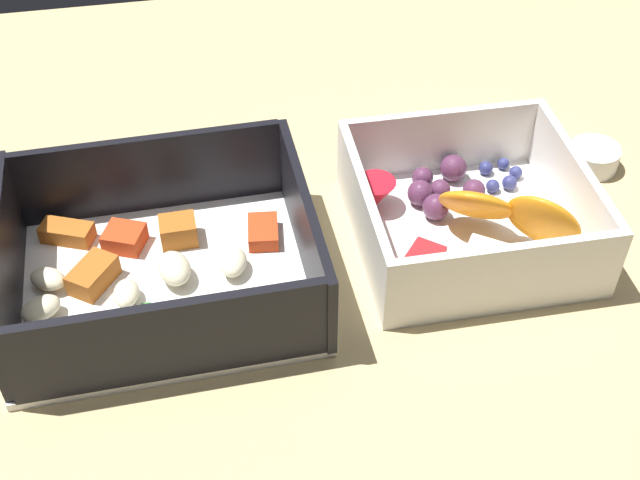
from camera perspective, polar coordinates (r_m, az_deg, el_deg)
table_surface at (r=57.51cm, az=1.07°, el=-2.35°), size 80.00×80.00×2.00cm
pasta_container at (r=54.68cm, az=-10.84°, el=-1.82°), size 19.71×16.43×6.65cm
fruit_bowl at (r=58.25cm, az=10.07°, el=1.72°), size 15.48×14.97×6.03cm
candy_bar at (r=64.31cm, az=-5.41°, el=5.22°), size 7.34×3.74×1.20cm
paper_cup_liner at (r=67.40cm, az=18.14°, el=5.36°), size 3.79×3.79×1.84cm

